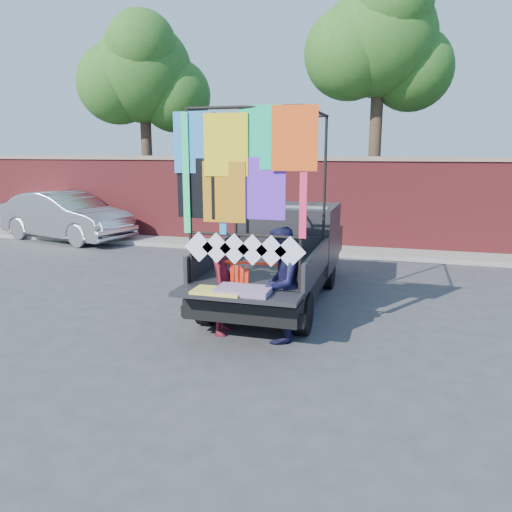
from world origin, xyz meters
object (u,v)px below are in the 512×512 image
(woman, at_px, (222,286))
(man, at_px, (280,285))
(pickup_truck, at_px, (284,251))
(sedan, at_px, (66,216))

(woman, distance_m, man, 0.93)
(pickup_truck, height_order, woman, pickup_truck)
(sedan, relative_size, woman, 3.07)
(man, bearing_deg, woman, -84.43)
(pickup_truck, distance_m, sedan, 8.85)
(sedan, bearing_deg, woman, -116.03)
(pickup_truck, bearing_deg, woman, -99.72)
(pickup_truck, bearing_deg, sedan, 153.68)
(sedan, height_order, man, man)
(sedan, height_order, woman, sedan)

